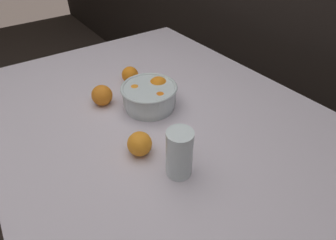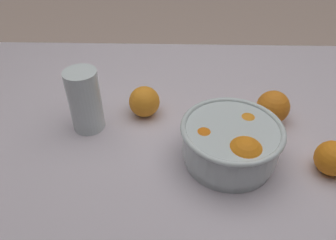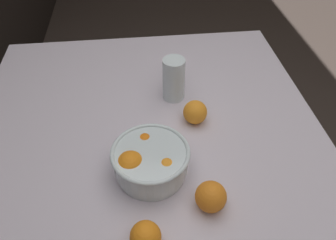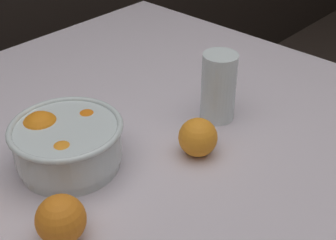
# 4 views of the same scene
# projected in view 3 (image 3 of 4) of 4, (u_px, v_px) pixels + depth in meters

# --- Properties ---
(dining_table) EXTENTS (1.49, 1.15, 0.77)m
(dining_table) POSITION_uv_depth(u_px,v_px,m) (151.00, 176.00, 1.02)
(dining_table) COLOR silver
(dining_table) RESTS_ON ground_plane
(fruit_bowl) EXTENTS (0.22, 0.22, 0.11)m
(fruit_bowl) POSITION_uv_depth(u_px,v_px,m) (148.00, 161.00, 0.91)
(fruit_bowl) COLOR silver
(fruit_bowl) RESTS_ON dining_table
(juice_glass) EXTENTS (0.08, 0.08, 0.16)m
(juice_glass) POSITION_uv_depth(u_px,v_px,m) (174.00, 81.00, 1.15)
(juice_glass) COLOR #F4A314
(juice_glass) RESTS_ON dining_table
(orange_loose_near_bowl) EXTENTS (0.07, 0.07, 0.07)m
(orange_loose_near_bowl) POSITION_uv_depth(u_px,v_px,m) (146.00, 236.00, 0.77)
(orange_loose_near_bowl) COLOR orange
(orange_loose_near_bowl) RESTS_ON dining_table
(orange_loose_front) EXTENTS (0.08, 0.08, 0.08)m
(orange_loose_front) POSITION_uv_depth(u_px,v_px,m) (195.00, 112.00, 1.08)
(orange_loose_front) COLOR orange
(orange_loose_front) RESTS_ON dining_table
(orange_loose_aside) EXTENTS (0.08, 0.08, 0.08)m
(orange_loose_aside) POSITION_uv_depth(u_px,v_px,m) (211.00, 197.00, 0.84)
(orange_loose_aside) COLOR orange
(orange_loose_aside) RESTS_ON dining_table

